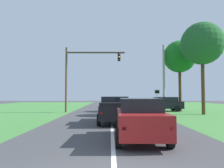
{
  "coord_description": "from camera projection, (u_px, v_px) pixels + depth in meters",
  "views": [
    {
      "loc": [
        -0.11,
        -4.81,
        2.0
      ],
      "look_at": [
        0.07,
        18.62,
        3.18
      ],
      "focal_mm": 35.28,
      "sensor_mm": 36.0,
      "label": 1
    }
  ],
  "objects": [
    {
      "name": "pickup_truck_lead",
      "position": [
        114.0,
        109.0,
        15.87
      ],
      "size": [
        2.36,
        5.57,
        1.89
      ],
      "color": "black",
      "rests_on": "ground_plane"
    },
    {
      "name": "crossing_suv_far",
      "position": [
        164.0,
        104.0,
        27.28
      ],
      "size": [
        4.53,
        2.1,
        1.76
      ],
      "color": "black",
      "rests_on": "ground_plane"
    },
    {
      "name": "traffic_light",
      "position": [
        82.0,
        70.0,
        25.89
      ],
      "size": [
        7.03,
        0.4,
        7.62
      ],
      "color": "brown",
      "rests_on": "ground_plane"
    },
    {
      "name": "ground_plane",
      "position": [
        112.0,
        122.0,
        16.39
      ],
      "size": [
        120.0,
        120.0,
        0.0
      ],
      "primitive_type": "plane",
      "color": "#424244"
    },
    {
      "name": "red_suv_near",
      "position": [
        140.0,
        118.0,
        9.84
      ],
      "size": [
        2.25,
        4.8,
        1.85
      ],
      "color": "maroon",
      "rests_on": "ground_plane"
    },
    {
      "name": "oak_tree_right",
      "position": [
        180.0,
        57.0,
        27.89
      ],
      "size": [
        4.06,
        4.06,
        8.91
      ],
      "color": "#4C351E",
      "rests_on": "ground_plane"
    },
    {
      "name": "utility_pole_right",
      "position": [
        164.0,
        78.0,
        27.02
      ],
      "size": [
        0.28,
        0.28,
        8.22
      ],
      "primitive_type": "cylinder",
      "color": "#9E998E",
      "rests_on": "ground_plane"
    },
    {
      "name": "keep_moving_sign",
      "position": [
        157.0,
        97.0,
        25.34
      ],
      "size": [
        0.6,
        0.09,
        2.72
      ],
      "color": "gray",
      "rests_on": "ground_plane"
    },
    {
      "name": "extra_tree_1",
      "position": [
        202.0,
        44.0,
        22.95
      ],
      "size": [
        4.42,
        4.42,
        9.6
      ],
      "color": "#4C351E",
      "rests_on": "ground_plane"
    }
  ]
}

